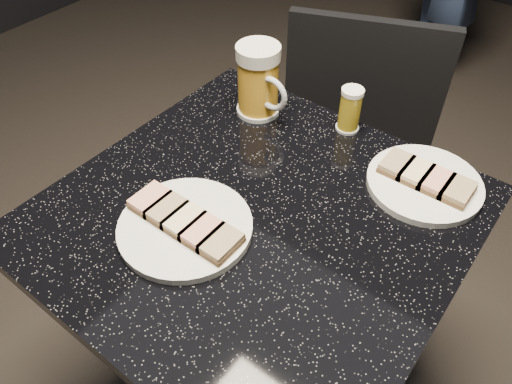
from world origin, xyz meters
TOP-DOWN VIEW (x-y plane):
  - plate_large at (-0.07, -0.11)m, footprint 0.23×0.23m
  - plate_small at (0.21, 0.25)m, footprint 0.21×0.21m
  - table at (0.00, 0.00)m, footprint 0.70×0.70m
  - beer_mug at (-0.18, 0.25)m, footprint 0.14×0.10m
  - beer_tumbler at (0.01, 0.31)m, footprint 0.05×0.05m
  - chair at (-0.04, 0.46)m, footprint 0.53×0.53m
  - canapes_on_plate_large at (-0.07, -0.11)m, footprint 0.21×0.07m
  - canapes_on_plate_small at (0.21, 0.25)m, footprint 0.17×0.07m

SIDE VIEW (x-z plane):
  - chair at x=-0.04m, z-range 0.06..0.94m
  - table at x=0.00m, z-range 0.13..0.88m
  - plate_large at x=-0.07m, z-range 0.75..0.76m
  - plate_small at x=0.21m, z-range 0.75..0.76m
  - canapes_on_plate_large at x=-0.07m, z-range 0.76..0.78m
  - canapes_on_plate_small at x=0.21m, z-range 0.76..0.78m
  - beer_tumbler at x=0.01m, z-range 0.75..0.85m
  - beer_mug at x=-0.18m, z-range 0.75..0.91m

